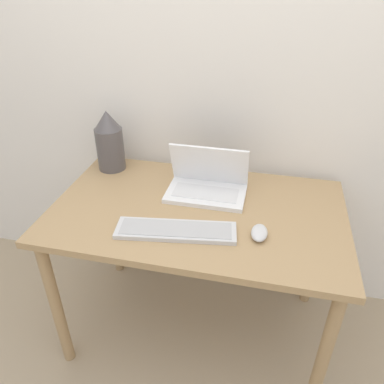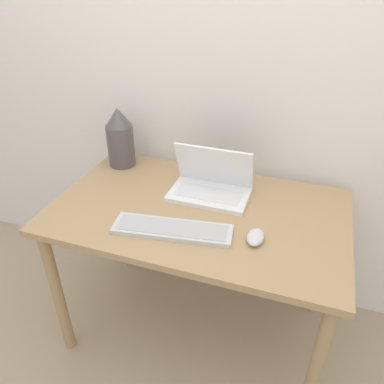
{
  "view_description": "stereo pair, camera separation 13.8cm",
  "coord_description": "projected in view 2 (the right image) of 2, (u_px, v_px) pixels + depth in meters",
  "views": [
    {
      "loc": [
        0.27,
        -0.9,
        1.63
      ],
      "look_at": [
        -0.02,
        0.33,
        0.84
      ],
      "focal_mm": 35.0,
      "sensor_mm": 36.0,
      "label": 1
    },
    {
      "loc": [
        0.4,
        -0.87,
        1.63
      ],
      "look_at": [
        -0.02,
        0.33,
        0.84
      ],
      "focal_mm": 35.0,
      "sensor_mm": 36.0,
      "label": 2
    }
  ],
  "objects": [
    {
      "name": "wall_back",
      "position": [
        230.0,
        62.0,
        1.65
      ],
      "size": [
        6.0,
        0.05,
        2.5
      ],
      "color": "white",
      "rests_on": "ground_plane"
    },
    {
      "name": "keyboard",
      "position": [
        172.0,
        229.0,
        1.43
      ],
      "size": [
        0.47,
        0.19,
        0.02
      ],
      "color": "silver",
      "rests_on": "desk"
    },
    {
      "name": "mouse",
      "position": [
        255.0,
        237.0,
        1.38
      ],
      "size": [
        0.06,
        0.1,
        0.03
      ],
      "color": "silver",
      "rests_on": "desk"
    },
    {
      "name": "laptop",
      "position": [
        211.0,
        184.0,
        1.65
      ],
      "size": [
        0.34,
        0.21,
        0.22
      ],
      "color": "white",
      "rests_on": "desk"
    },
    {
      "name": "vase",
      "position": [
        120.0,
        138.0,
        1.84
      ],
      "size": [
        0.13,
        0.13,
        0.3
      ],
      "color": "#514C4C",
      "rests_on": "desk"
    },
    {
      "name": "desk",
      "position": [
        198.0,
        226.0,
        1.62
      ],
      "size": [
        1.22,
        0.74,
        0.74
      ],
      "color": "tan",
      "rests_on": "ground_plane"
    }
  ]
}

